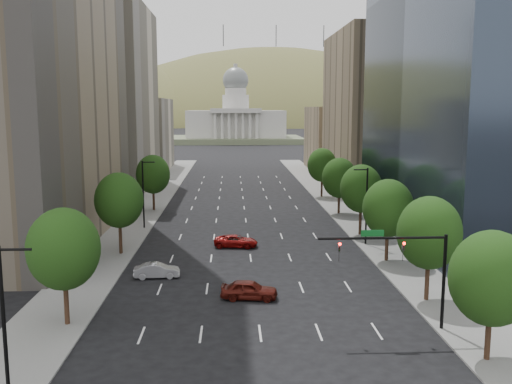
{
  "coord_description": "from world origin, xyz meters",
  "views": [
    {
      "loc": [
        -1.92,
        -7.42,
        15.76
      ],
      "look_at": [
        0.31,
        43.85,
        8.0
      ],
      "focal_mm": 39.19,
      "sensor_mm": 36.0,
      "label": 1
    }
  ],
  "objects": [
    {
      "name": "sidewalk_left",
      "position": [
        -15.5,
        60.0,
        0.07
      ],
      "size": [
        6.0,
        200.0,
        0.15
      ],
      "primitive_type": "cube",
      "color": "slate",
      "rests_on": "ground"
    },
    {
      "name": "sidewalk_right",
      "position": [
        15.5,
        60.0,
        0.07
      ],
      "size": [
        6.0,
        200.0,
        0.15
      ],
      "primitive_type": "cube",
      "color": "slate",
      "rests_on": "ground"
    },
    {
      "name": "midrise_cream_left",
      "position": [
        -25.0,
        103.0,
        17.5
      ],
      "size": [
        14.0,
        30.0,
        35.0
      ],
      "primitive_type": "cube",
      "color": "beige",
      "rests_on": "ground"
    },
    {
      "name": "filler_left",
      "position": [
        -25.0,
        136.0,
        9.0
      ],
      "size": [
        14.0,
        26.0,
        18.0
      ],
      "primitive_type": "cube",
      "color": "beige",
      "rests_on": "ground"
    },
    {
      "name": "parking_tan_right",
      "position": [
        25.0,
        100.0,
        15.0
      ],
      "size": [
        14.0,
        30.0,
        30.0
      ],
      "primitive_type": "cube",
      "color": "#8C7759",
      "rests_on": "ground"
    },
    {
      "name": "filler_right",
      "position": [
        25.0,
        133.0,
        8.0
      ],
      "size": [
        14.0,
        26.0,
        16.0
      ],
      "primitive_type": "cube",
      "color": "#8C7759",
      "rests_on": "ground"
    },
    {
      "name": "tree_right_0",
      "position": [
        14.0,
        25.0,
        5.39
      ],
      "size": [
        5.2,
        5.2,
        8.39
      ],
      "color": "#382316",
      "rests_on": "ground"
    },
    {
      "name": "tree_right_1",
      "position": [
        14.0,
        36.0,
        5.75
      ],
      "size": [
        5.2,
        5.2,
        8.75
      ],
      "color": "#382316",
      "rests_on": "ground"
    },
    {
      "name": "tree_right_2",
      "position": [
        14.0,
        48.0,
        5.6
      ],
      "size": [
        5.2,
        5.2,
        8.61
      ],
      "color": "#382316",
      "rests_on": "ground"
    },
    {
      "name": "tree_right_3",
      "position": [
        14.0,
        60.0,
        5.89
      ],
      "size": [
        5.2,
        5.2,
        8.89
      ],
      "color": "#382316",
      "rests_on": "ground"
    },
    {
      "name": "tree_right_4",
      "position": [
        14.0,
        74.0,
        5.46
      ],
      "size": [
        5.2,
        5.2,
        8.46
      ],
      "color": "#382316",
      "rests_on": "ground"
    },
    {
      "name": "tree_right_5",
      "position": [
        14.0,
        90.0,
        5.75
      ],
      "size": [
        5.2,
        5.2,
        8.75
      ],
      "color": "#382316",
      "rests_on": "ground"
    },
    {
      "name": "tree_left_0",
      "position": [
        -14.0,
        32.0,
        5.75
      ],
      "size": [
        5.2,
        5.2,
        8.75
      ],
      "color": "#382316",
      "rests_on": "ground"
    },
    {
      "name": "tree_left_1",
      "position": [
        -14.0,
        52.0,
        5.96
      ],
      "size": [
        5.2,
        5.2,
        8.97
      ],
      "color": "#382316",
      "rests_on": "ground"
    },
    {
      "name": "tree_left_2",
      "position": [
        -14.0,
        78.0,
        5.68
      ],
      "size": [
        5.2,
        5.2,
        8.68
      ],
      "color": "#382316",
      "rests_on": "ground"
    },
    {
      "name": "streetlight_rn",
      "position": [
        13.44,
        55.0,
        4.84
      ],
      "size": [
        1.7,
        0.2,
        9.0
      ],
      "color": "black",
      "rests_on": "ground"
    },
    {
      "name": "streetlight_ls",
      "position": [
        -13.44,
        20.0,
        4.84
      ],
      "size": [
        1.7,
        0.2,
        9.0
      ],
      "color": "black",
      "rests_on": "ground"
    },
    {
      "name": "streetlight_ln",
      "position": [
        -13.44,
        65.0,
        4.84
      ],
      "size": [
        1.7,
        0.2,
        9.0
      ],
      "color": "black",
      "rests_on": "ground"
    },
    {
      "name": "traffic_signal",
      "position": [
        10.53,
        30.0,
        5.17
      ],
      "size": [
        9.12,
        0.4,
        7.38
      ],
      "color": "black",
      "rests_on": "ground"
    },
    {
      "name": "capitol",
      "position": [
        0.0,
        249.71,
        8.58
      ],
      "size": [
        60.0,
        40.0,
        35.2
      ],
      "color": "#596647",
      "rests_on": "ground"
    },
    {
      "name": "foothills",
      "position": [
        34.67,
        599.39,
        -37.78
      ],
      "size": [
        720.0,
        413.0,
        263.0
      ],
      "color": "olive",
      "rests_on": "ground"
    },
    {
      "name": "car_maroon",
      "position": [
        -0.55,
        37.16,
        0.8
      ],
      "size": [
        4.9,
        2.42,
        1.61
      ],
      "primitive_type": "imported",
      "rotation": [
        0.0,
        0.0,
        1.46
      ],
      "color": "#4B120C",
      "rests_on": "ground"
    },
    {
      "name": "car_silver",
      "position": [
        -9.0,
        43.42,
        0.7
      ],
      "size": [
        4.36,
        1.8,
        1.4
      ],
      "primitive_type": "imported",
      "rotation": [
        0.0,
        0.0,
        1.65
      ],
      "color": "#9F9FA4",
      "rests_on": "ground"
    },
    {
      "name": "car_red_far",
      "position": [
        -1.5,
        54.8,
        0.69
      ],
      "size": [
        5.21,
        2.91,
        1.38
      ],
      "primitive_type": "imported",
      "rotation": [
        0.0,
        0.0,
        1.44
      ],
      "color": "maroon",
      "rests_on": "ground"
    }
  ]
}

